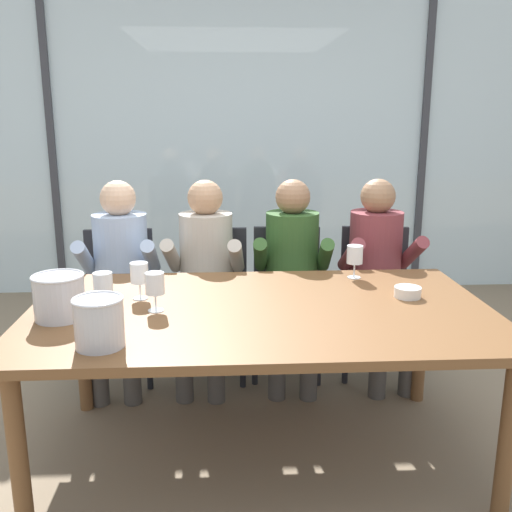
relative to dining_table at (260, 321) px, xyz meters
name	(u,v)px	position (x,y,z in m)	size (l,w,h in m)	color
ground	(250,365)	(0.00, 1.00, -0.68)	(14.00, 14.00, 0.00)	#847056
window_glass_panel	(241,148)	(0.00, 2.70, 0.62)	(7.26, 0.03, 2.60)	silver
window_mullion_left	(52,148)	(-1.63, 2.68, 0.62)	(0.06, 0.06, 2.60)	#38383D
window_mullion_right	(423,147)	(1.63, 2.68, 0.62)	(0.06, 0.06, 2.60)	#38383D
hillside_vineyard	(233,163)	(0.00, 6.60, 0.16)	(13.26, 2.40, 1.69)	#477A38
dining_table	(260,321)	(0.00, 0.00, 0.00)	(2.06, 1.20, 0.74)	brown
chair_near_curtain	(119,291)	(-0.81, 0.99, -0.16)	(0.46, 0.46, 0.89)	#232328
chair_left_of_center	(213,289)	(-0.23, 1.00, -0.16)	(0.46, 0.46, 0.89)	#232328
chair_center	(286,288)	(0.23, 1.01, -0.16)	(0.48, 0.48, 0.89)	#232328
chair_right_of_center	(375,287)	(0.79, 0.98, -0.16)	(0.50, 0.50, 0.89)	#232328
person_pale_blue_shirt	(120,269)	(-0.78, 0.87, 0.02)	(0.46, 0.61, 1.21)	#9EB2D1
person_beige_jumper	(205,268)	(-0.27, 0.87, 0.02)	(0.49, 0.63, 1.21)	#B7AD9E
person_olive_shirt	(292,267)	(0.25, 0.87, 0.02)	(0.49, 0.63, 1.21)	#2D5123
person_maroon_top	(379,265)	(0.78, 0.87, 0.02)	(0.48, 0.63, 1.21)	brown
ice_bucket_primary	(59,296)	(-0.85, -0.09, 0.16)	(0.22, 0.22, 0.19)	#B7B7BC
ice_bucket_secondary	(99,321)	(-0.62, -0.41, 0.16)	(0.19, 0.19, 0.19)	#B7B7BC
tasting_bowl	(408,292)	(0.70, 0.11, 0.09)	(0.12, 0.12, 0.05)	silver
wine_glass_by_left_taster	(355,256)	(0.52, 0.45, 0.18)	(0.08, 0.08, 0.17)	silver
wine_glass_near_bucket	(139,275)	(-0.55, 0.15, 0.18)	(0.08, 0.08, 0.17)	silver
wine_glass_center_pour	(103,285)	(-0.69, -0.01, 0.18)	(0.08, 0.08, 0.17)	silver
wine_glass_by_right_taster	(155,285)	(-0.46, -0.02, 0.18)	(0.08, 0.08, 0.17)	silver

